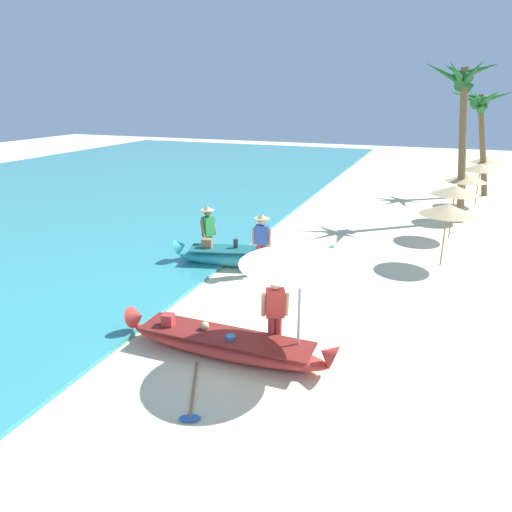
# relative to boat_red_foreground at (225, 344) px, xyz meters

# --- Properties ---
(ground_plane) EXTENTS (80.00, 80.00, 0.00)m
(ground_plane) POSITION_rel_boat_red_foreground_xyz_m (0.73, 0.69, -0.25)
(ground_plane) COLOR beige
(sea) EXTENTS (24.00, 56.00, 0.10)m
(sea) POSITION_rel_boat_red_foreground_xyz_m (-14.16, 8.69, -0.20)
(sea) COLOR teal
(sea) RESTS_ON ground
(boat_red_foreground) EXTENTS (4.57, 0.85, 0.75)m
(boat_red_foreground) POSITION_rel_boat_red_foreground_xyz_m (0.00, 0.00, 0.00)
(boat_red_foreground) COLOR red
(boat_red_foreground) RESTS_ON ground
(boat_cyan_midground) EXTENTS (4.76, 1.94, 0.85)m
(boat_cyan_midground) POSITION_rel_boat_red_foreground_xyz_m (-1.36, 4.92, 0.05)
(boat_cyan_midground) COLOR #33B2BC
(boat_cyan_midground) RESTS_ON ground
(person_vendor_hatted) EXTENTS (0.58, 0.44, 1.79)m
(person_vendor_hatted) POSITION_rel_boat_red_foreground_xyz_m (-0.87, 4.46, 0.79)
(person_vendor_hatted) COLOR #B2383D
(person_vendor_hatted) RESTS_ON ground
(person_tourist_customer) EXTENTS (0.58, 0.40, 1.62)m
(person_tourist_customer) POSITION_rel_boat_red_foreground_xyz_m (0.89, 0.46, 0.66)
(person_tourist_customer) COLOR #B2383D
(person_tourist_customer) RESTS_ON ground
(person_vendor_assistant) EXTENTS (0.44, 0.58, 1.71)m
(person_vendor_assistant) POSITION_rel_boat_red_foreground_xyz_m (-2.87, 5.06, 0.73)
(person_vendor_assistant) COLOR green
(person_vendor_assistant) RESTS_ON ground
(patio_umbrella_large) EXTENTS (2.26, 2.26, 2.41)m
(patio_umbrella_large) POSITION_rel_boat_red_foreground_xyz_m (1.46, 0.19, 1.98)
(patio_umbrella_large) COLOR #B7B7BC
(patio_umbrella_large) RESTS_ON ground
(parasol_row_0) EXTENTS (1.60, 1.60, 1.91)m
(parasol_row_0) POSITION_rel_boat_red_foreground_xyz_m (3.96, 7.10, 1.49)
(parasol_row_0) COLOR #8E6B47
(parasol_row_0) RESTS_ON ground
(parasol_row_1) EXTENTS (1.60, 1.60, 1.91)m
(parasol_row_1) POSITION_rel_boat_red_foreground_xyz_m (4.20, 10.26, 1.49)
(parasol_row_1) COLOR #8E6B47
(parasol_row_1) RESTS_ON ground
(parasol_row_2) EXTENTS (1.60, 1.60, 1.91)m
(parasol_row_2) POSITION_rel_boat_red_foreground_xyz_m (4.65, 13.10, 1.49)
(parasol_row_2) COLOR #8E6B47
(parasol_row_2) RESTS_ON ground
(parasol_row_3) EXTENTS (1.60, 1.60, 1.91)m
(parasol_row_3) POSITION_rel_boat_red_foreground_xyz_m (5.35, 16.37, 1.49)
(parasol_row_3) COLOR #8E6B47
(parasol_row_3) RESTS_ON ground
(parasol_row_4) EXTENTS (1.60, 1.60, 1.91)m
(parasol_row_4) POSITION_rel_boat_red_foreground_xyz_m (5.80, 19.31, 1.49)
(parasol_row_4) COLOR #8E6B47
(parasol_row_4) RESTS_ON ground
(palm_tree_tall_inland) EXTENTS (2.98, 2.70, 5.25)m
(palm_tree_tall_inland) POSITION_rel_boat_red_foreground_xyz_m (5.11, 18.82, 4.02)
(palm_tree_tall_inland) COLOR brown
(palm_tree_tall_inland) RESTS_ON ground
(palm_tree_leaning_seaward) EXTENTS (2.68, 2.51, 6.22)m
(palm_tree_leaning_seaward) POSITION_rel_boat_red_foreground_xyz_m (4.08, 12.79, 4.69)
(palm_tree_leaning_seaward) COLOR brown
(palm_tree_leaning_seaward) RESTS_ON ground
(paddle) EXTENTS (0.90, 1.69, 0.05)m
(paddle) POSITION_rel_boat_red_foreground_xyz_m (0.08, -1.52, -0.22)
(paddle) COLOR #8E6B47
(paddle) RESTS_ON ground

